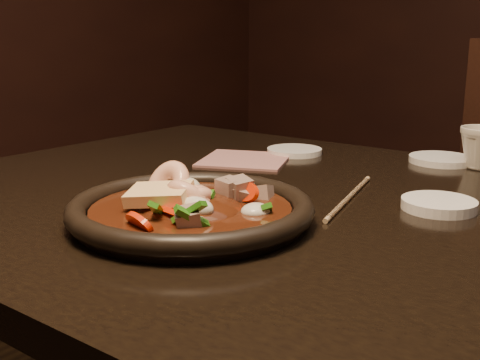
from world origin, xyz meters
The scene contains 8 objects.
table centered at (0.00, 0.00, 0.67)m, with size 1.60×0.90×0.75m.
plate centered at (-0.23, -0.17, 0.77)m, with size 0.31×0.31×0.03m.
stirfry centered at (-0.23, -0.17, 0.77)m, with size 0.20×0.23×0.07m.
soy_dish centered at (0.00, 0.08, 0.76)m, with size 0.10×0.10×0.01m, color white.
saucer_left centered at (-0.37, 0.29, 0.76)m, with size 0.11×0.11×0.01m, color white.
saucer_right centered at (-0.10, 0.39, 0.76)m, with size 0.12×0.12×0.01m, color white.
chopsticks centered at (-0.12, 0.05, 0.75)m, with size 0.07×0.25×0.01m.
napkin centered at (-0.40, 0.17, 0.75)m, with size 0.16×0.16×0.00m, color #A86B67.
Camera 1 is at (0.27, -0.71, 0.99)m, focal length 45.00 mm.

